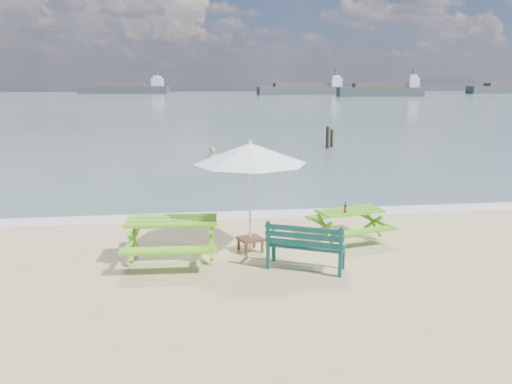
{
  "coord_description": "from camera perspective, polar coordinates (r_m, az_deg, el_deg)",
  "views": [
    {
      "loc": [
        -1.96,
        -8.36,
        3.56
      ],
      "look_at": [
        -0.51,
        3.0,
        1.0
      ],
      "focal_mm": 35.0,
      "sensor_mm": 36.0,
      "label": 1
    }
  ],
  "objects": [
    {
      "name": "beer_bottle",
      "position": [
        11.26,
        10.15,
        -1.91
      ],
      "size": [
        0.06,
        0.06,
        0.25
      ],
      "color": "#8C4314",
      "rests_on": "picnic_table_right"
    },
    {
      "name": "picnic_table_right",
      "position": [
        11.61,
        10.64,
        -3.76
      ],
      "size": [
        1.8,
        1.92,
        0.7
      ],
      "color": "#54A919",
      "rests_on": "ground"
    },
    {
      "name": "picnic_table_left",
      "position": [
        10.24,
        -9.5,
        -5.48
      ],
      "size": [
        1.88,
        2.08,
        0.86
      ],
      "color": "#66B51B",
      "rests_on": "ground"
    },
    {
      "name": "sea",
      "position": [
        93.45,
        -6.2,
        10.33
      ],
      "size": [
        300.0,
        300.0,
        0.0
      ],
      "primitive_type": "plane",
      "color": "slate",
      "rests_on": "ground"
    },
    {
      "name": "swimmer",
      "position": [
        23.21,
        -4.99,
        3.12
      ],
      "size": [
        0.64,
        0.45,
        1.67
      ],
      "color": "tan",
      "rests_on": "ground"
    },
    {
      "name": "foam_strip",
      "position": [
        13.58,
        1.26,
        -2.57
      ],
      "size": [
        22.0,
        0.9,
        0.01
      ],
      "primitive_type": "cube",
      "color": "silver",
      "rests_on": "ground"
    },
    {
      "name": "park_bench",
      "position": [
        9.72,
        5.69,
        -7.17
      ],
      "size": [
        1.55,
        1.06,
        0.92
      ],
      "color": "#10423F",
      "rests_on": "ground"
    },
    {
      "name": "cargo_ships",
      "position": [
        142.48,
        15.57,
        11.18
      ],
      "size": [
        156.56,
        43.72,
        4.4
      ],
      "color": "#3D4148",
      "rests_on": "ground"
    },
    {
      "name": "patio_umbrella",
      "position": [
        10.22,
        -0.68,
        4.43
      ],
      "size": [
        3.0,
        3.0,
        2.32
      ],
      "color": "silver",
      "rests_on": "ground"
    },
    {
      "name": "side_table",
      "position": [
        10.67,
        -0.65,
        -5.98
      ],
      "size": [
        0.6,
        0.6,
        0.3
      ],
      "color": "brown",
      "rests_on": "ground"
    },
    {
      "name": "mooring_pilings",
      "position": [
        27.43,
        8.38,
        5.94
      ],
      "size": [
        0.58,
        0.78,
        1.38
      ],
      "color": "black",
      "rests_on": "ground"
    }
  ]
}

